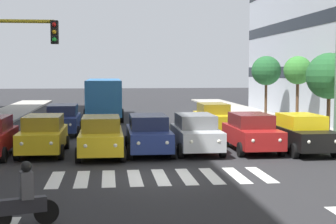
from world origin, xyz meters
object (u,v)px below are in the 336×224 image
(street_tree_2, at_px, (298,71))
(motorcycle_with_rider, at_px, (24,200))
(car_5, at_px, (43,134))
(car_3, at_px, (148,134))
(street_lamp_left, at_px, (330,47))
(car_1, at_px, (252,132))
(street_tree_3, at_px, (266,71))
(car_0, at_px, (302,133))
(car_2, at_px, (196,133))
(car_row2_0, at_px, (214,117))
(car_4, at_px, (101,136))
(bus_behind_traffic, at_px, (104,94))
(car_row2_1, at_px, (63,119))
(street_tree_1, at_px, (329,76))

(street_tree_2, bearing_deg, motorcycle_with_rider, 54.22)
(car_5, bearing_deg, motorcycle_with_rider, 94.60)
(car_3, bearing_deg, street_lamp_left, -174.16)
(car_3, relative_size, motorcycle_with_rider, 2.69)
(car_1, xyz_separation_m, car_5, (9.38, -0.25, 0.00))
(street_tree_2, height_order, street_tree_3, street_tree_3)
(street_lamp_left, bearing_deg, car_0, 36.62)
(car_3, bearing_deg, car_2, -176.22)
(car_row2_0, relative_size, street_tree_2, 0.99)
(car_3, xyz_separation_m, motorcycle_with_rider, (3.77, 10.29, -0.24))
(car_4, xyz_separation_m, bus_behind_traffic, (-0.00, -17.81, 0.97))
(car_5, bearing_deg, car_4, 160.78)
(car_5, bearing_deg, car_row2_0, -141.75)
(car_row2_1, bearing_deg, street_tree_1, 165.17)
(car_4, bearing_deg, car_3, -166.73)
(car_1, height_order, street_tree_1, street_tree_1)
(car_3, xyz_separation_m, street_tree_1, (-9.98, -3.61, 2.51))
(car_2, bearing_deg, street_tree_2, -131.73)
(bus_behind_traffic, bearing_deg, street_tree_3, 169.21)
(car_1, bearing_deg, car_2, 0.19)
(car_0, height_order, motorcycle_with_rider, car_0)
(car_5, height_order, bus_behind_traffic, bus_behind_traffic)
(street_lamp_left, xyz_separation_m, street_tree_2, (-1.75, -8.58, -1.15))
(car_0, bearing_deg, car_3, -3.80)
(car_5, bearing_deg, bus_behind_traffic, -98.56)
(car_row2_0, bearing_deg, street_tree_1, 143.47)
(bus_behind_traffic, height_order, street_lamp_left, street_lamp_left)
(car_4, bearing_deg, car_1, -174.64)
(car_2, relative_size, car_row2_0, 1.00)
(car_row2_0, xyz_separation_m, street_tree_3, (-5.57, -7.36, 2.79))
(car_0, bearing_deg, motorcycle_with_rider, 42.64)
(car_4, distance_m, car_row2_1, 8.23)
(car_row2_0, bearing_deg, car_row2_1, 1.42)
(car_4, distance_m, street_tree_1, 12.98)
(car_4, bearing_deg, car_row2_1, -73.81)
(car_row2_0, bearing_deg, street_lamp_left, 121.84)
(bus_behind_traffic, relative_size, street_tree_2, 2.34)
(car_0, relative_size, car_row2_0, 1.00)
(car_1, height_order, car_5, same)
(car_3, height_order, car_row2_1, same)
(street_tree_1, bearing_deg, car_1, 33.52)
(car_row2_0, bearing_deg, bus_behind_traffic, -55.61)
(car_4, height_order, car_row2_0, same)
(car_3, relative_size, car_5, 1.00)
(car_3, bearing_deg, car_1, -178.18)
(car_4, xyz_separation_m, street_tree_2, (-12.56, -9.96, 2.80))
(car_row2_1, bearing_deg, car_1, 141.51)
(car_1, relative_size, car_2, 1.00)
(car_1, distance_m, car_row2_1, 11.67)
(car_4, relative_size, car_row2_0, 1.00)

